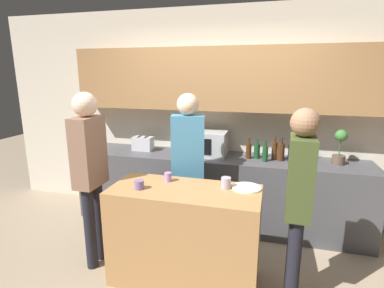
% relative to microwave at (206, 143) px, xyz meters
% --- Properties ---
extents(back_wall, '(6.40, 0.40, 2.70)m').
position_rel_microwave_xyz_m(back_wall, '(0.15, 0.23, 0.49)').
color(back_wall, beige).
rests_on(back_wall, ground_plane).
extents(back_counter, '(3.60, 0.62, 0.89)m').
position_rel_microwave_xyz_m(back_counter, '(0.15, -0.04, -0.60)').
color(back_counter, '#4C4C51').
rests_on(back_counter, ground_plane).
extents(kitchen_island, '(1.33, 0.59, 0.90)m').
position_rel_microwave_xyz_m(kitchen_island, '(0.08, -1.19, -0.59)').
color(kitchen_island, '#B27F4C').
rests_on(kitchen_island, ground_plane).
extents(microwave, '(0.52, 0.39, 0.30)m').
position_rel_microwave_xyz_m(microwave, '(0.00, 0.00, 0.00)').
color(microwave, '#B7BABC').
rests_on(microwave, back_counter).
extents(toaster, '(0.26, 0.16, 0.18)m').
position_rel_microwave_xyz_m(toaster, '(-0.85, 0.00, -0.06)').
color(toaster, silver).
rests_on(toaster, back_counter).
extents(potted_plant, '(0.14, 0.14, 0.40)m').
position_rel_microwave_xyz_m(potted_plant, '(1.54, 0.00, 0.05)').
color(potted_plant, brown).
rests_on(potted_plant, back_counter).
extents(bottle_0, '(0.06, 0.06, 0.25)m').
position_rel_microwave_xyz_m(bottle_0, '(0.54, -0.03, -0.05)').
color(bottle_0, '#472814').
rests_on(bottle_0, back_counter).
extents(bottle_1, '(0.07, 0.07, 0.24)m').
position_rel_microwave_xyz_m(bottle_1, '(0.63, 0.00, -0.06)').
color(bottle_1, '#194723').
rests_on(bottle_1, back_counter).
extents(bottle_2, '(0.06, 0.06, 0.25)m').
position_rel_microwave_xyz_m(bottle_2, '(0.73, -0.11, -0.05)').
color(bottle_2, '#194723').
rests_on(bottle_2, back_counter).
extents(bottle_3, '(0.06, 0.06, 0.29)m').
position_rel_microwave_xyz_m(bottle_3, '(0.83, -0.00, -0.04)').
color(bottle_3, '#472814').
rests_on(bottle_3, back_counter).
extents(bottle_4, '(0.08, 0.08, 0.28)m').
position_rel_microwave_xyz_m(bottle_4, '(0.91, -0.02, -0.04)').
color(bottle_4, '#472814').
rests_on(bottle_4, back_counter).
extents(bottle_5, '(0.06, 0.06, 0.26)m').
position_rel_microwave_xyz_m(bottle_5, '(1.02, -0.01, -0.05)').
color(bottle_5, black).
rests_on(bottle_5, back_counter).
extents(bottle_6, '(0.08, 0.08, 0.31)m').
position_rel_microwave_xyz_m(bottle_6, '(1.10, -0.14, -0.03)').
color(bottle_6, maroon).
rests_on(bottle_6, back_counter).
extents(bottle_7, '(0.06, 0.06, 0.28)m').
position_rel_microwave_xyz_m(bottle_7, '(1.21, 0.07, -0.04)').
color(bottle_7, '#472814').
rests_on(bottle_7, back_counter).
extents(plate_on_island, '(0.26, 0.26, 0.01)m').
position_rel_microwave_xyz_m(plate_on_island, '(0.60, -1.04, -0.13)').
color(plate_on_island, white).
rests_on(plate_on_island, kitchen_island).
extents(cup_0, '(0.09, 0.09, 0.10)m').
position_rel_microwave_xyz_m(cup_0, '(0.42, -1.08, -0.09)').
color(cup_0, '#ADA7BB').
rests_on(cup_0, kitchen_island).
extents(cup_1, '(0.09, 0.09, 0.08)m').
position_rel_microwave_xyz_m(cup_1, '(-0.31, -1.30, -0.10)').
color(cup_1, slate).
rests_on(cup_1, kitchen_island).
extents(cup_2, '(0.07, 0.07, 0.09)m').
position_rel_microwave_xyz_m(cup_2, '(-0.13, -1.05, -0.10)').
color(cup_2, '#AC81CB').
rests_on(cup_2, kitchen_island).
extents(person_left, '(0.37, 0.26, 1.70)m').
position_rel_microwave_xyz_m(person_left, '(-0.05, -0.64, -0.03)').
color(person_left, black).
rests_on(person_left, ground_plane).
extents(person_center, '(0.23, 0.34, 1.73)m').
position_rel_microwave_xyz_m(person_center, '(-0.87, -1.18, -0.00)').
color(person_center, black).
rests_on(person_center, ground_plane).
extents(person_right, '(0.22, 0.35, 1.65)m').
position_rel_microwave_xyz_m(person_right, '(1.02, -1.24, -0.06)').
color(person_right, black).
rests_on(person_right, ground_plane).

